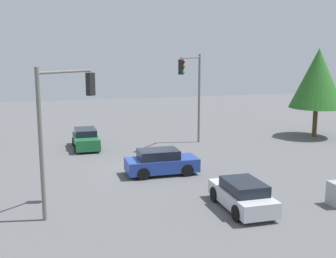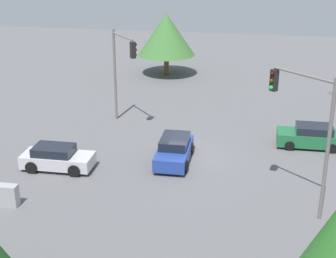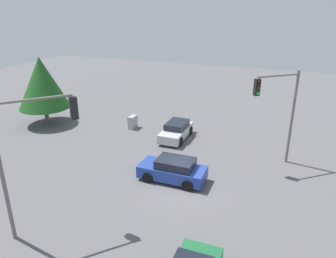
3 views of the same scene
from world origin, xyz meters
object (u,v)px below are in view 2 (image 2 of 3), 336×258
(sedan_green, at_px, (311,136))
(electrical_cabinet, at_px, (8,195))
(sedan_silver, at_px, (57,158))
(sedan_blue, at_px, (174,150))
(traffic_signal_cross, at_px, (122,63))
(traffic_signal_main, at_px, (306,118))

(sedan_green, distance_m, electrical_cabinet, 18.40)
(sedan_silver, xyz_separation_m, sedan_green, (-14.51, -5.75, 0.02))
(sedan_green, height_order, electrical_cabinet, sedan_green)
(sedan_blue, height_order, electrical_cabinet, sedan_blue)
(traffic_signal_cross, height_order, electrical_cabinet, traffic_signal_cross)
(traffic_signal_main, distance_m, electrical_cabinet, 14.84)
(sedan_blue, distance_m, sedan_green, 8.87)
(sedan_silver, bearing_deg, electrical_cabinet, -10.55)
(traffic_signal_main, relative_size, traffic_signal_cross, 1.06)
(sedan_green, bearing_deg, sedan_silver, 111.63)
(traffic_signal_cross, bearing_deg, electrical_cabinet, -52.31)
(sedan_silver, relative_size, traffic_signal_cross, 0.62)
(traffic_signal_cross, bearing_deg, sedan_silver, -53.51)
(sedan_silver, bearing_deg, sedan_green, 111.63)
(traffic_signal_cross, bearing_deg, sedan_green, 41.41)
(sedan_blue, relative_size, traffic_signal_main, 0.61)
(sedan_silver, distance_m, traffic_signal_cross, 8.80)
(traffic_signal_main, xyz_separation_m, electrical_cabinet, (14.08, 2.22, -4.12))
(sedan_silver, relative_size, electrical_cabinet, 3.63)
(sedan_blue, relative_size, sedan_green, 1.03)
(electrical_cabinet, bearing_deg, traffic_signal_main, -171.02)
(traffic_signal_cross, bearing_deg, traffic_signal_main, 9.18)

